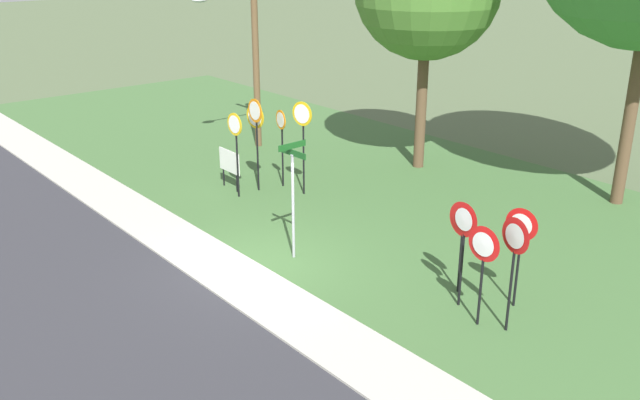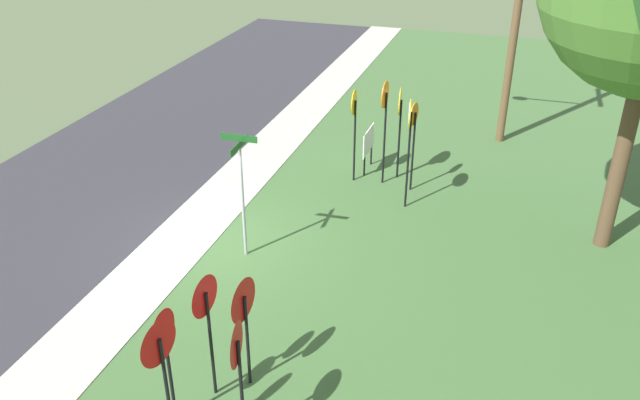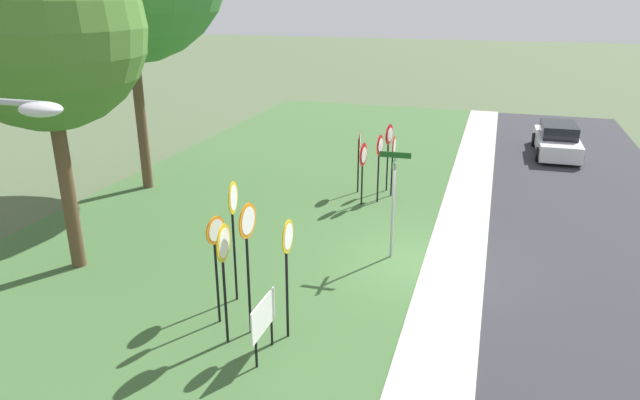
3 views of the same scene
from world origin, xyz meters
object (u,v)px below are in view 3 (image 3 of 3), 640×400
(parked_sedan_distant, at_px, (557,140))
(stop_sign_far_center, at_px, (288,255))
(stop_sign_near_right, at_px, (234,216))
(yield_sign_near_right, at_px, (360,147))
(stop_sign_near_left, at_px, (248,241))
(yield_sign_center, at_px, (389,142))
(stop_sign_far_right, at_px, (224,258))
(yield_sign_far_left, at_px, (364,160))
(oak_tree_left, at_px, (42,29))
(yield_sign_near_left, at_px, (394,152))
(notice_board, at_px, (263,319))
(street_name_post, at_px, (393,196))
(stop_sign_far_left, at_px, (216,249))
(yield_sign_far_right, at_px, (380,152))

(parked_sedan_distant, bearing_deg, stop_sign_far_center, 158.49)
(stop_sign_near_right, height_order, yield_sign_near_right, stop_sign_near_right)
(stop_sign_near_left, distance_m, stop_sign_near_right, 1.46)
(stop_sign_near_right, distance_m, yield_sign_center, 8.99)
(stop_sign_far_right, distance_m, yield_sign_far_left, 8.79)
(yield_sign_far_left, height_order, yield_sign_center, yield_sign_center)
(stop_sign_near_right, relative_size, oak_tree_left, 0.35)
(yield_sign_near_left, bearing_deg, oak_tree_left, 137.70)
(notice_board, distance_m, parked_sedan_distant, 19.12)
(street_name_post, distance_m, parked_sedan_distant, 13.74)
(stop_sign_far_left, relative_size, yield_sign_far_right, 1.05)
(yield_sign_far_right, bearing_deg, stop_sign_far_center, -174.23)
(yield_sign_far_left, bearing_deg, parked_sedan_distant, -31.30)
(oak_tree_left, bearing_deg, stop_sign_far_left, -106.16)
(street_name_post, bearing_deg, yield_sign_far_right, 14.40)
(stop_sign_near_left, distance_m, stop_sign_far_right, 0.59)
(yield_sign_far_left, bearing_deg, yield_sign_near_right, 25.42)
(stop_sign_near_right, height_order, stop_sign_far_left, stop_sign_near_right)
(stop_sign_far_left, height_order, yield_sign_far_left, stop_sign_far_left)
(stop_sign_near_left, xyz_separation_m, stop_sign_far_center, (0.09, -0.80, -0.22))
(stop_sign_far_right, bearing_deg, yield_sign_far_left, -12.74)
(street_name_post, bearing_deg, parked_sedan_distant, -23.70)
(stop_sign_near_right, distance_m, parked_sedan_distant, 18.05)
(stop_sign_near_right, distance_m, yield_sign_near_right, 8.36)
(stop_sign_near_left, relative_size, stop_sign_far_left, 1.18)
(stop_sign_far_left, bearing_deg, yield_sign_far_left, 0.47)
(stop_sign_far_left, distance_m, yield_sign_far_left, 8.21)
(stop_sign_far_right, relative_size, yield_sign_near_right, 1.16)
(oak_tree_left, bearing_deg, stop_sign_far_center, -103.02)
(notice_board, bearing_deg, yield_sign_far_left, 1.51)
(stop_sign_far_center, bearing_deg, yield_sign_near_left, -5.63)
(yield_sign_far_right, bearing_deg, stop_sign_near_right, 173.16)
(oak_tree_left, bearing_deg, stop_sign_near_right, -94.85)
(yield_sign_near_right, distance_m, street_name_post, 5.37)
(yield_sign_center, xyz_separation_m, parked_sedan_distant, (7.27, -6.24, -1.22))
(notice_board, bearing_deg, stop_sign_near_right, 38.46)
(notice_board, bearing_deg, yield_sign_near_left, -3.08)
(stop_sign_far_right, bearing_deg, stop_sign_near_left, -41.89)
(parked_sedan_distant, bearing_deg, yield_sign_center, 138.35)
(stop_sign_far_right, bearing_deg, oak_tree_left, 61.25)
(yield_sign_far_left, distance_m, yield_sign_far_right, 0.64)
(stop_sign_far_left, relative_size, notice_board, 1.98)
(yield_sign_far_right, bearing_deg, yield_sign_near_right, 54.99)
(stop_sign_far_left, bearing_deg, yield_sign_near_right, 4.14)
(yield_sign_near_left, distance_m, notice_board, 10.19)
(stop_sign_far_left, xyz_separation_m, yield_sign_far_right, (8.51, -1.73, 0.01))
(stop_sign_far_center, bearing_deg, street_name_post, -19.47)
(stop_sign_near_left, distance_m, notice_board, 1.56)
(stop_sign_far_left, xyz_separation_m, yield_sign_near_left, (9.28, -2.06, -0.14))
(stop_sign_far_right, relative_size, yield_sign_far_left, 1.22)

